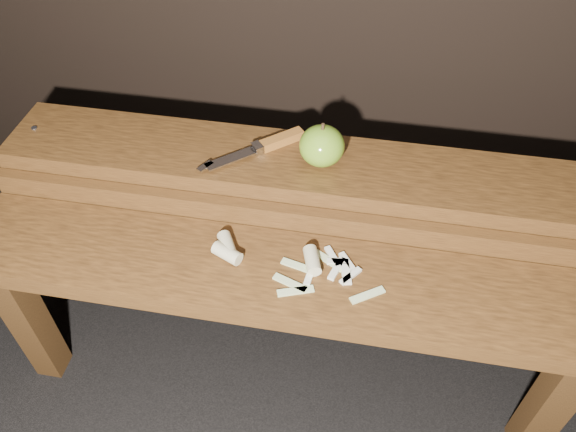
% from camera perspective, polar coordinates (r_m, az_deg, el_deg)
% --- Properties ---
extents(ground, '(60.00, 60.00, 0.00)m').
position_cam_1_polar(ground, '(1.40, -0.45, -14.72)').
color(ground, black).
extents(bench_front_tier, '(1.20, 0.20, 0.42)m').
position_cam_1_polar(bench_front_tier, '(1.07, -1.16, -8.25)').
color(bench_front_tier, '#37210D').
rests_on(bench_front_tier, ground).
extents(bench_rear_tier, '(1.20, 0.21, 0.50)m').
position_cam_1_polar(bench_rear_tier, '(1.17, 0.91, 2.45)').
color(bench_rear_tier, '#37210D').
rests_on(bench_rear_tier, ground).
extents(apple, '(0.09, 0.09, 0.09)m').
position_cam_1_polar(apple, '(1.08, 3.46, 7.13)').
color(apple, olive).
rests_on(apple, bench_rear_tier).
extents(knife, '(0.19, 0.16, 0.02)m').
position_cam_1_polar(knife, '(1.13, -1.97, 7.27)').
color(knife, '#925520').
rests_on(knife, bench_rear_tier).
extents(apple_scraps, '(0.32, 0.13, 0.03)m').
position_cam_1_polar(apple_scraps, '(1.02, -1.32, -4.31)').
color(apple_scraps, beige).
rests_on(apple_scraps, bench_front_tier).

